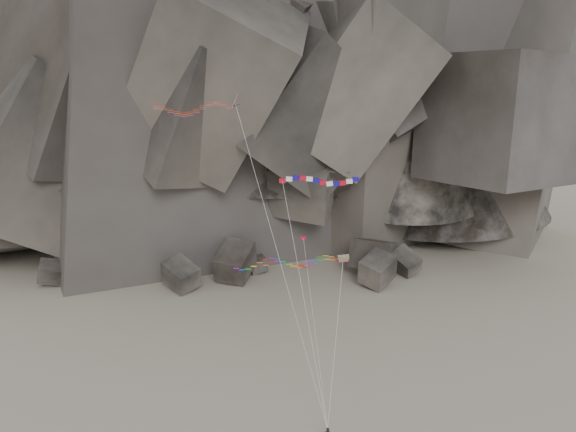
{
  "coord_description": "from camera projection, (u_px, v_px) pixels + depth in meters",
  "views": [
    {
      "loc": [
        -3.72,
        -55.84,
        34.51
      ],
      "look_at": [
        1.23,
        6.0,
        18.98
      ],
      "focal_mm": 35.0,
      "sensor_mm": 36.0,
      "label": 1
    }
  ],
  "objects": [
    {
      "name": "ground",
      "position": [
        281.0,
        394.0,
        62.66
      ],
      "size": [
        260.0,
        260.0,
        0.0
      ],
      "primitive_type": "plane",
      "color": "gray",
      "rests_on": "ground"
    },
    {
      "name": "pennant_kite",
      "position": [
        308.0,
        274.0,
        58.18
      ],
      "size": [
        1.68,
        10.05,
        16.37
      ],
      "rotation": [
        0.0,
        0.0,
        0.2
      ],
      "color": "red",
      "rests_on": "ground"
    },
    {
      "name": "parafoil_kite",
      "position": [
        285.0,
        262.0,
        58.57
      ],
      "size": [
        12.43,
        9.2,
        14.94
      ],
      "rotation": [
        0.0,
        0.0,
        -0.05
      ],
      "color": "#C2EA0D",
      "rests_on": "ground"
    },
    {
      "name": "headland",
      "position": [
        259.0,
        40.0,
        120.16
      ],
      "size": [
        110.0,
        70.0,
        84.0
      ],
      "primitive_type": null,
      "color": "#5C544B",
      "rests_on": "ground"
    },
    {
      "name": "boulder_field",
      "position": [
        282.0,
        269.0,
        96.95
      ],
      "size": [
        66.33,
        16.41,
        7.41
      ],
      "color": "#47423F",
      "rests_on": "ground"
    },
    {
      "name": "banner_kite",
      "position": [
        319.0,
        182.0,
        61.95
      ],
      "size": [
        8.89,
        14.55,
        22.21
      ],
      "rotation": [
        0.0,
        0.0,
        -0.04
      ],
      "color": "red",
      "rests_on": "ground"
    },
    {
      "name": "delta_kite",
      "position": [
        191.0,
        108.0,
        55.19
      ],
      "size": [
        16.63,
        11.23,
        31.25
      ],
      "rotation": [
        0.0,
        0.0,
        -0.18
      ],
      "color": "red",
      "rests_on": "ground"
    }
  ]
}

